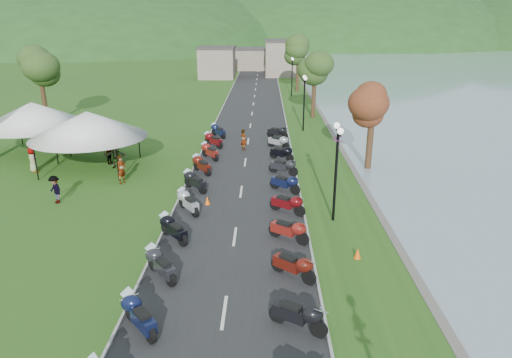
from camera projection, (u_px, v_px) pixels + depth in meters
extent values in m
cube|color=#272729|center=(250.00, 126.00, 44.58)|extent=(7.00, 120.00, 0.02)
cube|color=gray|center=(247.00, 60.00, 86.21)|extent=(18.00, 16.00, 5.00)
imported|color=slate|center=(123.00, 183.00, 29.11)|extent=(0.71, 0.81, 1.84)
imported|color=slate|center=(110.00, 156.00, 34.77)|extent=(0.93, 0.74, 1.68)
imported|color=slate|center=(57.00, 203.00, 26.00)|extent=(1.08, 1.02, 1.63)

